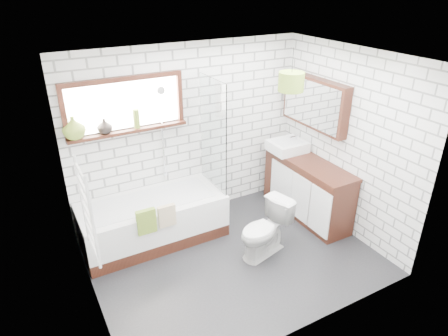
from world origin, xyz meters
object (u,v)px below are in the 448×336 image
basin (287,146)px  pendant (291,82)px  toilet (265,230)px  bathtub (153,220)px  vanity (307,188)px

basin → pendant: (-0.46, -0.56, 1.14)m
toilet → pendant: 1.86m
toilet → bathtub: bearing=-145.4°
bathtub → pendant: (1.67, -0.60, 1.80)m
vanity → bathtub: bearing=167.3°
vanity → toilet: 1.18m
pendant → bathtub: bearing=160.2°
basin → toilet: basin is taller
pendant → vanity: bearing=11.8°
vanity → basin: basin is taller
basin → pendant: pendant is taller
bathtub → basin: bearing=-1.1°
basin → toilet: size_ratio=0.71×
vanity → toilet: bearing=-155.6°
basin → toilet: bearing=-137.1°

